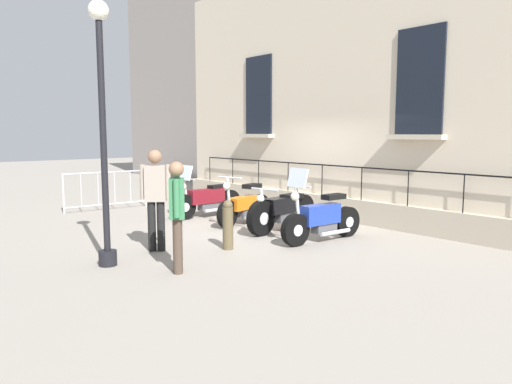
{
  "coord_description": "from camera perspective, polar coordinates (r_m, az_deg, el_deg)",
  "views": [
    {
      "loc": [
        7.14,
        7.92,
        2.08
      ],
      "look_at": [
        0.34,
        0.0,
        0.8
      ],
      "focal_mm": 34.01,
      "sensor_mm": 36.0,
      "label": 1
    }
  ],
  "objects": [
    {
      "name": "motorcycle_blue",
      "position": [
        9.38,
        7.71,
        -3.18
      ],
      "size": [
        2.0,
        0.57,
        1.44
      ],
      "color": "black",
      "rests_on": "ground_plane"
    },
    {
      "name": "bollard",
      "position": [
        8.68,
        -3.32,
        -3.85
      ],
      "size": [
        0.19,
        0.19,
        0.89
      ],
      "color": "brown",
      "rests_on": "ground_plane"
    },
    {
      "name": "crowd_barrier",
      "position": [
        13.68,
        -17.17,
        0.32
      ],
      "size": [
        2.29,
        0.22,
        1.05
      ],
      "color": "#B7B7BF",
      "rests_on": "ground_plane"
    },
    {
      "name": "motorcycle_orange",
      "position": [
        11.09,
        -1.37,
        -1.67
      ],
      "size": [
        1.84,
        0.7,
        1.12
      ],
      "color": "black",
      "rests_on": "ground_plane"
    },
    {
      "name": "ground_plane",
      "position": [
        10.86,
        1.38,
        -4.05
      ],
      "size": [
        60.0,
        60.0,
        0.0
      ],
      "primitive_type": "plane",
      "color": "gray"
    },
    {
      "name": "motorcycle_black",
      "position": [
        10.32,
        3.14,
        -2.22
      ],
      "size": [
        2.1,
        0.7,
        0.96
      ],
      "color": "black",
      "rests_on": "ground_plane"
    },
    {
      "name": "pedestrian_standing",
      "position": [
        7.26,
        -9.26,
        -2.15
      ],
      "size": [
        0.38,
        0.46,
        1.66
      ],
      "color": "#47382D",
      "rests_on": "ground_plane"
    },
    {
      "name": "lamppost",
      "position": [
        7.79,
        -17.57,
        7.32
      ],
      "size": [
        0.3,
        0.3,
        4.03
      ],
      "color": "black",
      "rests_on": "ground_plane"
    },
    {
      "name": "pedestrian_walking",
      "position": [
        8.64,
        -11.72,
        -0.2
      ],
      "size": [
        0.44,
        0.39,
        1.79
      ],
      "color": "black",
      "rests_on": "ground_plane"
    },
    {
      "name": "motorcycle_maroon",
      "position": [
        12.08,
        -5.76,
        -0.87
      ],
      "size": [
        2.01,
        0.61,
        1.31
      ],
      "color": "black",
      "rests_on": "ground_plane"
    },
    {
      "name": "distant_building",
      "position": [
        23.94,
        -5.55,
        12.38
      ],
      "size": [
        4.79,
        6.88,
        8.69
      ],
      "color": "gray",
      "rests_on": "ground_plane"
    },
    {
      "name": "building_facade",
      "position": [
        12.28,
        9.22,
        11.36
      ],
      "size": [
        0.82,
        11.33,
        6.23
      ],
      "color": "beige",
      "rests_on": "ground_plane"
    }
  ]
}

